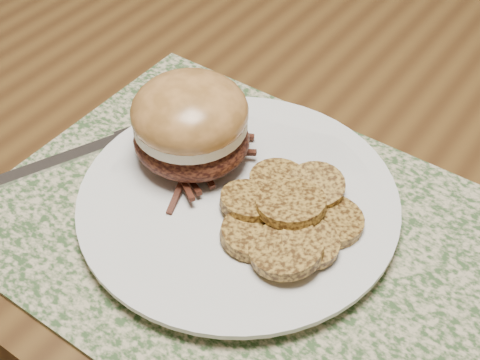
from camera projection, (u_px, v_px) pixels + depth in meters
name	position (u px, v px, depth m)	size (l,w,h in m)	color
placemat	(253.00, 233.00, 0.56)	(0.45, 0.33, 0.00)	#334E28
dinner_plate	(238.00, 202.00, 0.58)	(0.26, 0.26, 0.02)	white
pork_sandwich	(190.00, 124.00, 0.58)	(0.11, 0.11, 0.08)	black
roasted_potatoes	(290.00, 215.00, 0.54)	(0.14, 0.15, 0.03)	#A67C30
fork	(84.00, 152.00, 0.63)	(0.09, 0.16, 0.00)	silver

